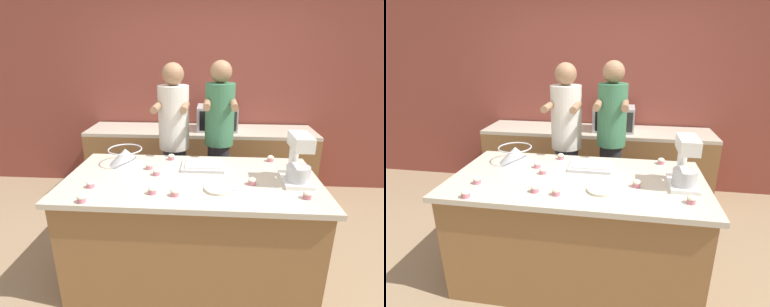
% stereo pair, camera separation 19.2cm
% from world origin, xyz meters
% --- Properties ---
extents(ground_plane, '(16.00, 16.00, 0.00)m').
position_xyz_m(ground_plane, '(0.00, 0.00, 0.00)').
color(ground_plane, '#937A5B').
extents(back_wall, '(10.00, 0.06, 2.70)m').
position_xyz_m(back_wall, '(0.00, 1.86, 1.35)').
color(back_wall, brown).
rests_on(back_wall, ground_plane).
extents(island_counter, '(1.94, 0.98, 0.89)m').
position_xyz_m(island_counter, '(0.00, 0.00, 0.45)').
color(island_counter, olive).
rests_on(island_counter, ground_plane).
extents(back_counter, '(2.80, 0.60, 0.88)m').
position_xyz_m(back_counter, '(0.00, 1.51, 0.44)').
color(back_counter, olive).
rests_on(back_counter, ground_plane).
extents(person_left, '(0.32, 0.49, 1.71)m').
position_xyz_m(person_left, '(-0.23, 0.73, 0.92)').
color(person_left, '#33384C').
rests_on(person_left, ground_plane).
extents(person_right, '(0.30, 0.48, 1.74)m').
position_xyz_m(person_right, '(0.22, 0.73, 0.94)').
color(person_right, '#232328').
rests_on(person_right, ground_plane).
extents(stand_mixer, '(0.20, 0.30, 0.37)m').
position_xyz_m(stand_mixer, '(0.78, -0.03, 1.06)').
color(stand_mixer, white).
rests_on(stand_mixer, island_counter).
extents(mixing_bowl, '(0.29, 0.29, 0.14)m').
position_xyz_m(mixing_bowl, '(-0.58, 0.25, 0.97)').
color(mixing_bowl, '#BCBCC1').
rests_on(mixing_bowl, island_counter).
extents(baking_tray, '(0.35, 0.27, 0.04)m').
position_xyz_m(baking_tray, '(0.08, 0.22, 0.91)').
color(baking_tray, '#BCBCC1').
rests_on(baking_tray, island_counter).
extents(microwave_oven, '(0.49, 0.36, 0.29)m').
position_xyz_m(microwave_oven, '(0.21, 1.50, 1.03)').
color(microwave_oven, '#B7B7BC').
rests_on(microwave_oven, back_counter).
extents(small_plate, '(0.19, 0.19, 0.02)m').
position_xyz_m(small_plate, '(0.20, -0.20, 0.90)').
color(small_plate, beige).
rests_on(small_plate, island_counter).
extents(knife, '(0.22, 0.06, 0.01)m').
position_xyz_m(knife, '(0.21, -0.21, 0.90)').
color(knife, '#BCBCC1').
rests_on(knife, island_counter).
extents(cupcake_0, '(0.06, 0.06, 0.05)m').
position_xyz_m(cupcake_0, '(0.67, 0.40, 0.92)').
color(cupcake_0, '#D17084').
rests_on(cupcake_0, island_counter).
extents(cupcake_1, '(0.06, 0.06, 0.05)m').
position_xyz_m(cupcake_1, '(0.79, -0.28, 0.92)').
color(cupcake_1, '#D17084').
rests_on(cupcake_1, island_counter).
extents(cupcake_2, '(0.06, 0.06, 0.05)m').
position_xyz_m(cupcake_2, '(-0.21, 0.38, 0.92)').
color(cupcake_2, '#D17084').
rests_on(cupcake_2, island_counter).
extents(cupcake_3, '(0.06, 0.06, 0.05)m').
position_xyz_m(cupcake_3, '(-0.68, -0.44, 0.92)').
color(cupcake_3, '#D17084').
rests_on(cupcake_3, island_counter).
extents(cupcake_4, '(0.06, 0.06, 0.05)m').
position_xyz_m(cupcake_4, '(-0.36, 0.15, 0.92)').
color(cupcake_4, '#D17084').
rests_on(cupcake_4, island_counter).
extents(cupcake_5, '(0.06, 0.06, 0.05)m').
position_xyz_m(cupcake_5, '(0.45, -0.09, 0.92)').
color(cupcake_5, '#D17084').
rests_on(cupcake_5, island_counter).
extents(cupcake_6, '(0.06, 0.06, 0.05)m').
position_xyz_m(cupcake_6, '(-0.25, -0.29, 0.92)').
color(cupcake_6, '#D17084').
rests_on(cupcake_6, island_counter).
extents(cupcake_7, '(0.06, 0.06, 0.05)m').
position_xyz_m(cupcake_7, '(-0.09, -0.31, 0.92)').
color(cupcake_7, '#D17084').
rests_on(cupcake_7, island_counter).
extents(cupcake_8, '(0.06, 0.06, 0.05)m').
position_xyz_m(cupcake_8, '(-0.71, -0.22, 0.92)').
color(cupcake_8, '#D17084').
rests_on(cupcake_8, island_counter).
extents(cupcake_9, '(0.06, 0.06, 0.05)m').
position_xyz_m(cupcake_9, '(-0.28, 0.03, 0.92)').
color(cupcake_9, '#D17084').
rests_on(cupcake_9, island_counter).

